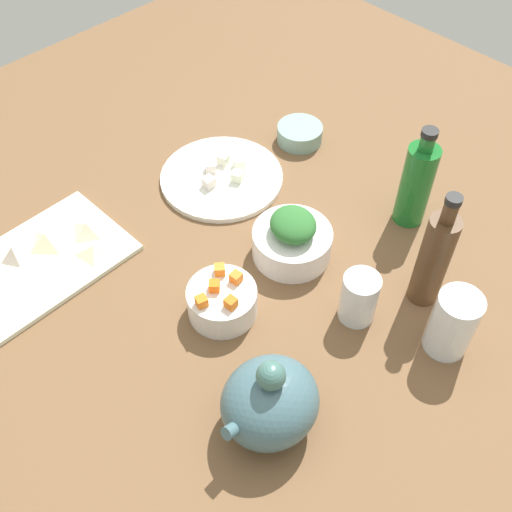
{
  "coord_description": "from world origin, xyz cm",
  "views": [
    {
      "loc": [
        49.72,
        50.78,
        91.38
      ],
      "look_at": [
        0.0,
        0.0,
        8.0
      ],
      "focal_mm": 42.93,
      "sensor_mm": 36.0,
      "label": 1
    }
  ],
  "objects_px": {
    "drinking_glass_1": "(453,323)",
    "bowl_carrots": "(222,301)",
    "plate_tofu": "(222,178)",
    "drinking_glass_0": "(359,298)",
    "teapot": "(270,402)",
    "bowl_greens": "(292,243)",
    "bowl_small_side": "(300,134)",
    "bottle_1": "(416,183)",
    "cutting_board": "(43,261)",
    "bottle_0": "(434,258)"
  },
  "relations": [
    {
      "from": "bowl_small_side",
      "to": "drinking_glass_0",
      "type": "relative_size",
      "value": 1.04
    },
    {
      "from": "plate_tofu",
      "to": "drinking_glass_0",
      "type": "distance_m",
      "value": 0.43
    },
    {
      "from": "plate_tofu",
      "to": "bottle_1",
      "type": "relative_size",
      "value": 1.19
    },
    {
      "from": "plate_tofu",
      "to": "bowl_carrots",
      "type": "relative_size",
      "value": 2.13
    },
    {
      "from": "teapot",
      "to": "drinking_glass_0",
      "type": "relative_size",
      "value": 1.71
    },
    {
      "from": "bowl_greens",
      "to": "drinking_glass_1",
      "type": "relative_size",
      "value": 1.19
    },
    {
      "from": "drinking_glass_1",
      "to": "bowl_carrots",
      "type": "bearing_deg",
      "value": -54.73
    },
    {
      "from": "bottle_0",
      "to": "cutting_board",
      "type": "bearing_deg",
      "value": -50.55
    },
    {
      "from": "bowl_carrots",
      "to": "teapot",
      "type": "xyz_separation_m",
      "value": [
        0.09,
        0.2,
        0.03
      ]
    },
    {
      "from": "cutting_board",
      "to": "drinking_glass_1",
      "type": "xyz_separation_m",
      "value": [
        -0.39,
        0.63,
        0.06
      ]
    },
    {
      "from": "teapot",
      "to": "bowl_small_side",
      "type": "bearing_deg",
      "value": -140.94
    },
    {
      "from": "bowl_greens",
      "to": "bottle_0",
      "type": "bearing_deg",
      "value": 112.49
    },
    {
      "from": "bowl_small_side",
      "to": "drinking_glass_1",
      "type": "height_order",
      "value": "drinking_glass_1"
    },
    {
      "from": "plate_tofu",
      "to": "drinking_glass_1",
      "type": "xyz_separation_m",
      "value": [
        0.01,
        0.57,
        0.06
      ]
    },
    {
      "from": "plate_tofu",
      "to": "drinking_glass_0",
      "type": "height_order",
      "value": "drinking_glass_0"
    },
    {
      "from": "plate_tofu",
      "to": "teapot",
      "type": "relative_size",
      "value": 1.55
    },
    {
      "from": "drinking_glass_0",
      "to": "bowl_small_side",
      "type": "bearing_deg",
      "value": -125.27
    },
    {
      "from": "bottle_0",
      "to": "bottle_1",
      "type": "relative_size",
      "value": 1.12
    },
    {
      "from": "bowl_small_side",
      "to": "bottle_0",
      "type": "xyz_separation_m",
      "value": [
        0.16,
        0.45,
        0.08
      ]
    },
    {
      "from": "plate_tofu",
      "to": "cutting_board",
      "type": "bearing_deg",
      "value": -9.24
    },
    {
      "from": "cutting_board",
      "to": "bowl_greens",
      "type": "bearing_deg",
      "value": 138.46
    },
    {
      "from": "bowl_greens",
      "to": "bottle_1",
      "type": "xyz_separation_m",
      "value": [
        -0.24,
        0.1,
        0.06
      ]
    },
    {
      "from": "plate_tofu",
      "to": "bowl_carrots",
      "type": "xyz_separation_m",
      "value": [
        0.23,
        0.25,
        0.02
      ]
    },
    {
      "from": "teapot",
      "to": "drinking_glass_1",
      "type": "xyz_separation_m",
      "value": [
        -0.31,
        0.11,
        -0.0
      ]
    },
    {
      "from": "cutting_board",
      "to": "bowl_small_side",
      "type": "relative_size",
      "value": 3.04
    },
    {
      "from": "plate_tofu",
      "to": "bottle_1",
      "type": "xyz_separation_m",
      "value": [
        -0.19,
        0.34,
        0.09
      ]
    },
    {
      "from": "teapot",
      "to": "bottle_0",
      "type": "xyz_separation_m",
      "value": [
        -0.37,
        0.02,
        0.04
      ]
    },
    {
      "from": "cutting_board",
      "to": "teapot",
      "type": "height_order",
      "value": "teapot"
    },
    {
      "from": "drinking_glass_0",
      "to": "bowl_carrots",
      "type": "bearing_deg",
      "value": -46.08
    },
    {
      "from": "bowl_carrots",
      "to": "bottle_1",
      "type": "distance_m",
      "value": 0.43
    },
    {
      "from": "plate_tofu",
      "to": "drinking_glass_0",
      "type": "xyz_separation_m",
      "value": [
        0.07,
        0.42,
        0.04
      ]
    },
    {
      "from": "bowl_greens",
      "to": "teapot",
      "type": "height_order",
      "value": "teapot"
    },
    {
      "from": "bowl_carrots",
      "to": "teapot",
      "type": "bearing_deg",
      "value": 66.45
    },
    {
      "from": "bowl_small_side",
      "to": "bottle_1",
      "type": "bearing_deg",
      "value": 85.98
    },
    {
      "from": "plate_tofu",
      "to": "bowl_carrots",
      "type": "bearing_deg",
      "value": 48.01
    },
    {
      "from": "drinking_glass_0",
      "to": "bowl_greens",
      "type": "bearing_deg",
      "value": -97.0
    },
    {
      "from": "bottle_0",
      "to": "drinking_glass_0",
      "type": "distance_m",
      "value": 0.14
    },
    {
      "from": "plate_tofu",
      "to": "bottle_0",
      "type": "xyz_separation_m",
      "value": [
        -0.05,
        0.48,
        0.1
      ]
    },
    {
      "from": "cutting_board",
      "to": "bottle_1",
      "type": "xyz_separation_m",
      "value": [
        -0.59,
        0.41,
        0.09
      ]
    },
    {
      "from": "drinking_glass_0",
      "to": "drinking_glass_1",
      "type": "relative_size",
      "value": 0.78
    },
    {
      "from": "bottle_1",
      "to": "plate_tofu",
      "type": "bearing_deg",
      "value": -60.89
    },
    {
      "from": "drinking_glass_0",
      "to": "teapot",
      "type": "bearing_deg",
      "value": 7.87
    },
    {
      "from": "plate_tofu",
      "to": "drinking_glass_1",
      "type": "height_order",
      "value": "drinking_glass_1"
    },
    {
      "from": "bottle_1",
      "to": "bowl_greens",
      "type": "bearing_deg",
      "value": -22.34
    },
    {
      "from": "bowl_greens",
      "to": "drinking_glass_1",
      "type": "xyz_separation_m",
      "value": [
        -0.04,
        0.32,
        0.03
      ]
    },
    {
      "from": "cutting_board",
      "to": "bowl_carrots",
      "type": "distance_m",
      "value": 0.36
    },
    {
      "from": "bowl_small_side",
      "to": "plate_tofu",
      "type": "bearing_deg",
      "value": -7.03
    },
    {
      "from": "bottle_1",
      "to": "bowl_small_side",
      "type": "bearing_deg",
      "value": -94.02
    },
    {
      "from": "bowl_carrots",
      "to": "bottle_0",
      "type": "xyz_separation_m",
      "value": [
        -0.28,
        0.22,
        0.07
      ]
    },
    {
      "from": "bowl_greens",
      "to": "drinking_glass_0",
      "type": "distance_m",
      "value": 0.18
    }
  ]
}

